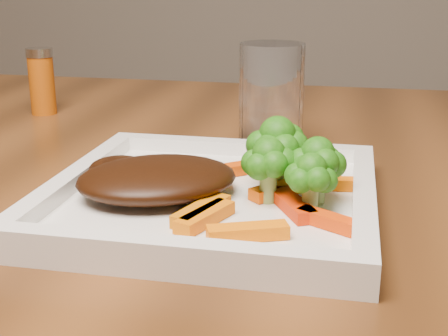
% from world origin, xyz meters
% --- Properties ---
extents(plate, '(0.27, 0.27, 0.01)m').
position_xyz_m(plate, '(0.16, -0.19, 0.76)').
color(plate, white).
rests_on(plate, dining_table).
extents(steak, '(0.17, 0.16, 0.03)m').
position_xyz_m(steak, '(0.12, -0.20, 0.78)').
color(steak, black).
rests_on(steak, plate).
extents(broccoli_0, '(0.06, 0.06, 0.07)m').
position_xyz_m(broccoli_0, '(0.21, -0.16, 0.80)').
color(broccoli_0, '#3A6F12').
rests_on(broccoli_0, plate).
extents(broccoli_1, '(0.07, 0.07, 0.06)m').
position_xyz_m(broccoli_1, '(0.25, -0.19, 0.79)').
color(broccoli_1, '#277012').
rests_on(broccoli_1, plate).
extents(broccoli_2, '(0.05, 0.05, 0.06)m').
position_xyz_m(broccoli_2, '(0.25, -0.21, 0.79)').
color(broccoli_2, '#277112').
rests_on(broccoli_2, plate).
extents(broccoli_3, '(0.07, 0.07, 0.06)m').
position_xyz_m(broccoli_3, '(0.21, -0.19, 0.79)').
color(broccoli_3, '#166811').
rests_on(broccoli_3, plate).
extents(carrot_0, '(0.06, 0.04, 0.01)m').
position_xyz_m(carrot_0, '(0.21, -0.27, 0.77)').
color(carrot_0, orange).
rests_on(carrot_0, plate).
extents(carrot_1, '(0.05, 0.04, 0.01)m').
position_xyz_m(carrot_1, '(0.26, -0.24, 0.77)').
color(carrot_1, '#DF3A03').
rests_on(carrot_1, plate).
extents(carrot_2, '(0.04, 0.06, 0.01)m').
position_xyz_m(carrot_2, '(0.17, -0.25, 0.77)').
color(carrot_2, orange).
rests_on(carrot_2, plate).
extents(carrot_3, '(0.05, 0.02, 0.01)m').
position_xyz_m(carrot_3, '(0.26, -0.15, 0.77)').
color(carrot_3, '#EE6603').
rests_on(carrot_3, plate).
extents(carrot_4, '(0.05, 0.05, 0.01)m').
position_xyz_m(carrot_4, '(0.17, -0.13, 0.77)').
color(carrot_4, '#D24103').
rests_on(carrot_4, plate).
extents(carrot_5, '(0.04, 0.06, 0.01)m').
position_xyz_m(carrot_5, '(0.23, -0.21, 0.77)').
color(carrot_5, red).
rests_on(carrot_5, plate).
extents(carrot_6, '(0.05, 0.05, 0.01)m').
position_xyz_m(carrot_6, '(0.22, -0.18, 0.77)').
color(carrot_6, '#F65A04').
rests_on(carrot_6, plate).
extents(spice_shaker, '(0.04, 0.04, 0.09)m').
position_xyz_m(spice_shaker, '(-0.15, 0.12, 0.80)').
color(spice_shaker, '#AF4D09').
rests_on(spice_shaker, dining_table).
extents(drinking_glass, '(0.09, 0.09, 0.12)m').
position_xyz_m(drinking_glass, '(0.19, -0.00, 0.81)').
color(drinking_glass, white).
rests_on(drinking_glass, dining_table).
extents(carrot_7, '(0.04, 0.06, 0.01)m').
position_xyz_m(carrot_7, '(0.16, -0.24, 0.77)').
color(carrot_7, '#DA6C03').
rests_on(carrot_7, plate).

